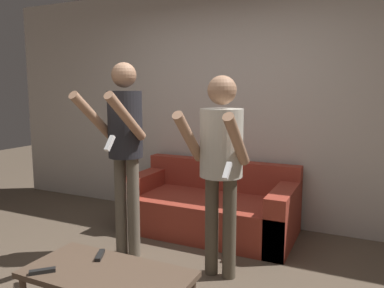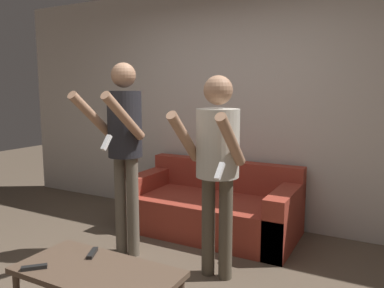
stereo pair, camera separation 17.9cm
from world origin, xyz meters
name	(u,v)px [view 1 (the left image)]	position (x,y,z in m)	size (l,w,h in m)	color
wall_back	(231,105)	(0.00, 1.98, 1.35)	(6.40, 0.06, 2.70)	beige
couch	(210,208)	(-0.06, 1.50, 0.25)	(1.80, 0.89, 0.72)	#9E3828
person_standing_left	(124,139)	(-0.51, 0.60, 1.09)	(0.42, 0.65, 1.76)	#6B6051
person_standing_right	(221,154)	(0.40, 0.60, 1.02)	(0.46, 0.61, 1.63)	brown
coffee_table	(107,278)	(0.06, -0.41, 0.38)	(1.03, 0.51, 0.43)	brown
remote_near	(42,271)	(-0.28, -0.59, 0.44)	(0.13, 0.13, 0.02)	black
remote_far	(100,255)	(-0.11, -0.26, 0.44)	(0.10, 0.15, 0.02)	black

